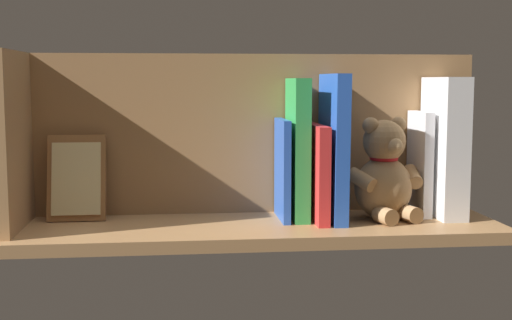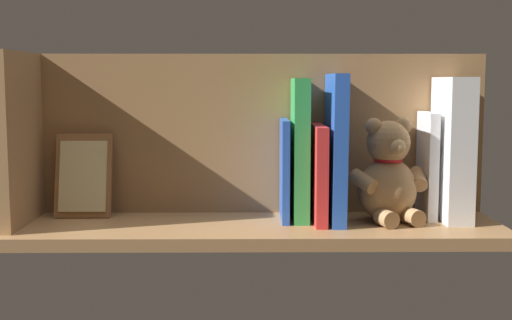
# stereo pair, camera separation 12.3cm
# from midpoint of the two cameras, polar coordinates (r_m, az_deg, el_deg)

# --- Properties ---
(ground_plane) EXTENTS (0.88, 0.26, 0.02)m
(ground_plane) POSITION_cam_midpoint_polar(r_m,az_deg,el_deg) (1.25, 2.83, -5.71)
(ground_plane) COLOR #A87A4C
(shelf_back_panel) EXTENTS (0.88, 0.02, 0.30)m
(shelf_back_panel) POSITION_cam_midpoint_polar(r_m,az_deg,el_deg) (1.33, 2.60, 2.17)
(shelf_back_panel) COLOR #986D43
(shelf_back_panel) RESTS_ON ground_plane
(shelf_side_divider) EXTENTS (0.02, 0.20, 0.30)m
(shelf_side_divider) POSITION_cam_midpoint_polar(r_m,az_deg,el_deg) (1.27, -16.32, 1.70)
(shelf_side_divider) COLOR #A87A4C
(shelf_side_divider) RESTS_ON ground_plane
(dictionary_thick_white) EXTENTS (0.05, 0.14, 0.26)m
(dictionary_thick_white) POSITION_cam_midpoint_polar(r_m,az_deg,el_deg) (1.32, 18.49, 0.84)
(dictionary_thick_white) COLOR silver
(dictionary_thick_white) RESTS_ON ground_plane
(book_0) EXTENTS (0.02, 0.10, 0.20)m
(book_0) POSITION_cam_midpoint_polar(r_m,az_deg,el_deg) (1.33, 16.53, -0.44)
(book_0) COLOR silver
(book_0) RESTS_ON ground_plane
(teddy_bear) EXTENTS (0.15, 0.14, 0.19)m
(teddy_bear) POSITION_cam_midpoint_polar(r_m,az_deg,el_deg) (1.28, 13.59, -1.32)
(teddy_bear) COLOR tan
(teddy_bear) RESTS_ON ground_plane
(book_1) EXTENTS (0.03, 0.16, 0.27)m
(book_1) POSITION_cam_midpoint_polar(r_m,az_deg,el_deg) (1.26, 9.37, 0.96)
(book_1) COLOR blue
(book_1) RESTS_ON ground_plane
(book_2) EXTENTS (0.02, 0.16, 0.17)m
(book_2) POSITION_cam_midpoint_polar(r_m,az_deg,el_deg) (1.26, 7.95, -1.11)
(book_2) COLOR red
(book_2) RESTS_ON ground_plane
(book_3) EXTENTS (0.03, 0.12, 0.26)m
(book_3) POSITION_cam_midpoint_polar(r_m,az_deg,el_deg) (1.27, 6.43, 0.86)
(book_3) COLOR green
(book_3) RESTS_ON ground_plane
(book_4) EXTENTS (0.01, 0.12, 0.18)m
(book_4) POSITION_cam_midpoint_polar(r_m,az_deg,el_deg) (1.27, 5.14, -0.82)
(book_4) COLOR blue
(book_4) RESTS_ON ground_plane
(picture_frame_leaning) EXTENTS (0.10, 0.05, 0.16)m
(picture_frame_leaning) POSITION_cam_midpoint_polar(r_m,az_deg,el_deg) (1.32, -11.48, -1.30)
(picture_frame_leaning) COLOR brown
(picture_frame_leaning) RESTS_ON ground_plane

